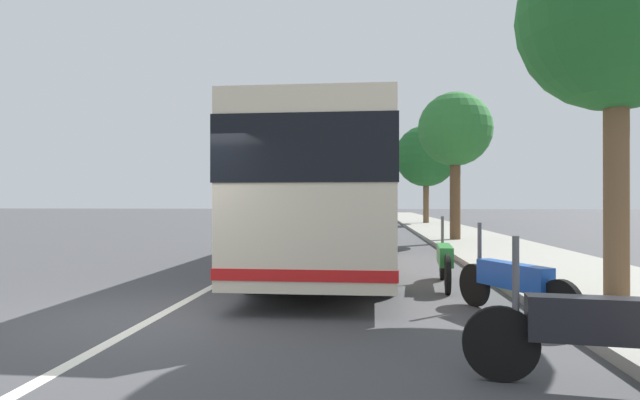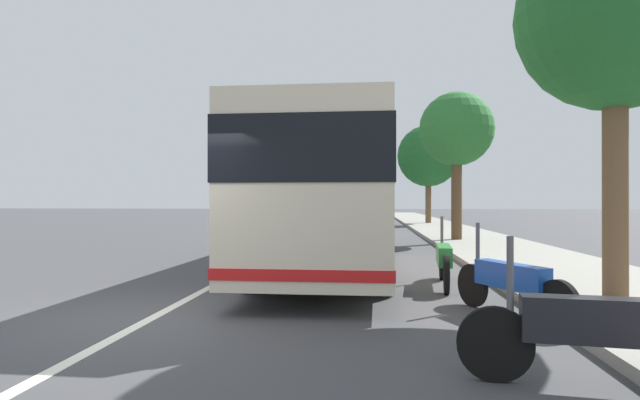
{
  "view_description": "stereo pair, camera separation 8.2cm",
  "coord_description": "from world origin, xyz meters",
  "px_view_note": "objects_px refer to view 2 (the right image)",
  "views": [
    {
      "loc": [
        -6.9,
        -2.87,
        1.58
      ],
      "look_at": [
        5.84,
        -1.71,
        1.63
      ],
      "focal_mm": 29.26,
      "sensor_mm": 36.0,
      "label": 1
    },
    {
      "loc": [
        -6.89,
        -2.96,
        1.58
      ],
      "look_at": [
        5.84,
        -1.71,
        1.63
      ],
      "focal_mm": 29.26,
      "sensor_mm": 36.0,
      "label": 2
    }
  ],
  "objects_px": {
    "motorcycle_angled": "(444,260)",
    "car_oncoming": "(296,214)",
    "car_side_street": "(313,213)",
    "coach_bus": "(336,192)",
    "motorcycle_mid_row": "(599,331)",
    "roadside_tree_near_camera": "(615,17)",
    "roadside_tree_far_block": "(428,156)",
    "motorcycle_by_tree": "(510,283)",
    "car_behind_bus": "(363,211)",
    "roadside_tree_mid_block": "(457,131)"
  },
  "relations": [
    {
      "from": "motorcycle_angled",
      "to": "car_oncoming",
      "type": "relative_size",
      "value": 0.56
    },
    {
      "from": "car_oncoming",
      "to": "car_side_street",
      "type": "bearing_deg",
      "value": 175.84
    },
    {
      "from": "coach_bus",
      "to": "motorcycle_angled",
      "type": "bearing_deg",
      "value": -140.73
    },
    {
      "from": "motorcycle_mid_row",
      "to": "car_side_street",
      "type": "height_order",
      "value": "car_side_street"
    },
    {
      "from": "motorcycle_angled",
      "to": "roadside_tree_near_camera",
      "type": "bearing_deg",
      "value": -123.41
    },
    {
      "from": "car_side_street",
      "to": "roadside_tree_near_camera",
      "type": "bearing_deg",
      "value": 10.11
    },
    {
      "from": "motorcycle_angled",
      "to": "roadside_tree_near_camera",
      "type": "height_order",
      "value": "roadside_tree_near_camera"
    },
    {
      "from": "roadside_tree_far_block",
      "to": "motorcycle_angled",
      "type": "bearing_deg",
      "value": 174.42
    },
    {
      "from": "motorcycle_by_tree",
      "to": "car_oncoming",
      "type": "xyz_separation_m",
      "value": [
        27.6,
        6.92,
        0.26
      ]
    },
    {
      "from": "motorcycle_mid_row",
      "to": "car_side_street",
      "type": "relative_size",
      "value": 0.49
    },
    {
      "from": "coach_bus",
      "to": "motorcycle_mid_row",
      "type": "height_order",
      "value": "coach_bus"
    },
    {
      "from": "car_oncoming",
      "to": "roadside_tree_far_block",
      "type": "relative_size",
      "value": 0.63
    },
    {
      "from": "car_behind_bus",
      "to": "motorcycle_by_tree",
      "type": "bearing_deg",
      "value": -178.55
    },
    {
      "from": "motorcycle_angled",
      "to": "roadside_tree_near_camera",
      "type": "distance_m",
      "value": 4.8
    },
    {
      "from": "motorcycle_angled",
      "to": "roadside_tree_far_block",
      "type": "bearing_deg",
      "value": -0.69
    },
    {
      "from": "motorcycle_mid_row",
      "to": "car_behind_bus",
      "type": "xyz_separation_m",
      "value": [
        47.0,
        2.67,
        0.17
      ]
    },
    {
      "from": "motorcycle_by_tree",
      "to": "motorcycle_mid_row",
      "type": "bearing_deg",
      "value": 154.63
    },
    {
      "from": "car_oncoming",
      "to": "motorcycle_mid_row",
      "type": "bearing_deg",
      "value": 12.15
    },
    {
      "from": "car_behind_bus",
      "to": "car_oncoming",
      "type": "bearing_deg",
      "value": 163.67
    },
    {
      "from": "roadside_tree_near_camera",
      "to": "roadside_tree_mid_block",
      "type": "height_order",
      "value": "roadside_tree_near_camera"
    },
    {
      "from": "car_behind_bus",
      "to": "roadside_tree_far_block",
      "type": "distance_m",
      "value": 16.43
    },
    {
      "from": "coach_bus",
      "to": "car_oncoming",
      "type": "distance_m",
      "value": 22.6
    },
    {
      "from": "motorcycle_by_tree",
      "to": "motorcycle_angled",
      "type": "relative_size",
      "value": 0.89
    },
    {
      "from": "motorcycle_angled",
      "to": "car_oncoming",
      "type": "distance_m",
      "value": 25.78
    },
    {
      "from": "car_side_street",
      "to": "roadside_tree_near_camera",
      "type": "xyz_separation_m",
      "value": [
        -33.3,
        -8.26,
        3.65
      ]
    },
    {
      "from": "motorcycle_mid_row",
      "to": "car_oncoming",
      "type": "distance_m",
      "value": 31.09
    },
    {
      "from": "car_side_street",
      "to": "car_behind_bus",
      "type": "height_order",
      "value": "car_side_street"
    },
    {
      "from": "motorcycle_by_tree",
      "to": "car_side_street",
      "type": "xyz_separation_m",
      "value": [
        34.14,
        6.53,
        0.2
      ]
    },
    {
      "from": "car_oncoming",
      "to": "roadside_tree_near_camera",
      "type": "distance_m",
      "value": 28.35
    },
    {
      "from": "car_side_street",
      "to": "roadside_tree_far_block",
      "type": "distance_m",
      "value": 10.76
    },
    {
      "from": "roadside_tree_far_block",
      "to": "car_oncoming",
      "type": "bearing_deg",
      "value": 99.4
    },
    {
      "from": "car_behind_bus",
      "to": "roadside_tree_near_camera",
      "type": "bearing_deg",
      "value": -176.22
    },
    {
      "from": "motorcycle_by_tree",
      "to": "roadside_tree_mid_block",
      "type": "distance_m",
      "value": 13.78
    },
    {
      "from": "car_side_street",
      "to": "car_behind_bus",
      "type": "distance_m",
      "value": 10.87
    },
    {
      "from": "motorcycle_mid_row",
      "to": "car_behind_bus",
      "type": "height_order",
      "value": "car_behind_bus"
    },
    {
      "from": "car_oncoming",
      "to": "roadside_tree_mid_block",
      "type": "distance_m",
      "value": 17.04
    },
    {
      "from": "motorcycle_angled",
      "to": "car_behind_bus",
      "type": "xyz_separation_m",
      "value": [
        41.66,
        2.12,
        0.16
      ]
    },
    {
      "from": "roadside_tree_mid_block",
      "to": "roadside_tree_far_block",
      "type": "relative_size",
      "value": 0.85
    },
    {
      "from": "motorcycle_angled",
      "to": "car_side_street",
      "type": "relative_size",
      "value": 0.5
    },
    {
      "from": "car_behind_bus",
      "to": "roadside_tree_mid_block",
      "type": "bearing_deg",
      "value": -174.56
    },
    {
      "from": "roadside_tree_near_camera",
      "to": "roadside_tree_far_block",
      "type": "relative_size",
      "value": 0.85
    },
    {
      "from": "motorcycle_by_tree",
      "to": "roadside_tree_mid_block",
      "type": "relative_size",
      "value": 0.37
    },
    {
      "from": "motorcycle_angled",
      "to": "roadside_tree_far_block",
      "type": "xyz_separation_m",
      "value": [
        26.46,
        -2.59,
        4.24
      ]
    },
    {
      "from": "motorcycle_angled",
      "to": "car_side_street",
      "type": "bearing_deg",
      "value": 15.68
    },
    {
      "from": "car_oncoming",
      "to": "roadside_tree_near_camera",
      "type": "xyz_separation_m",
      "value": [
        -26.76,
        -8.65,
        3.6
      ]
    },
    {
      "from": "motorcycle_mid_row",
      "to": "car_oncoming",
      "type": "xyz_separation_m",
      "value": [
        30.3,
        6.94,
        0.24
      ]
    },
    {
      "from": "car_behind_bus",
      "to": "motorcycle_mid_row",
      "type": "bearing_deg",
      "value": -178.73
    },
    {
      "from": "motorcycle_mid_row",
      "to": "roadside_tree_near_camera",
      "type": "distance_m",
      "value": 5.5
    },
    {
      "from": "coach_bus",
      "to": "car_side_street",
      "type": "height_order",
      "value": "coach_bus"
    },
    {
      "from": "motorcycle_angled",
      "to": "roadside_tree_near_camera",
      "type": "xyz_separation_m",
      "value": [
        -1.79,
        -2.26,
        3.84
      ]
    }
  ]
}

